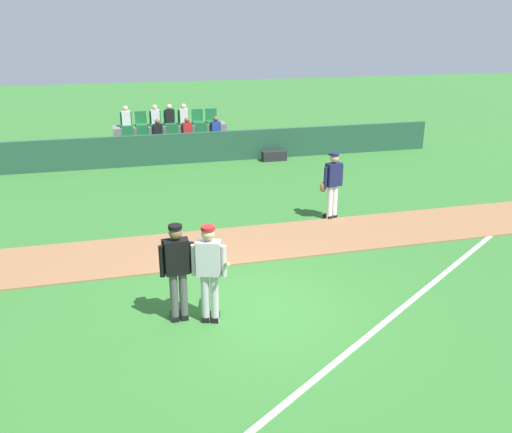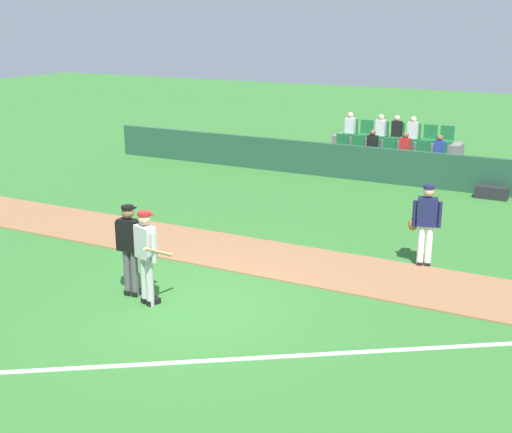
# 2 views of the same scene
# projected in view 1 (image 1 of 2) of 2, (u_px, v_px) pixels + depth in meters

# --- Properties ---
(ground_plane) EXTENTS (80.00, 80.00, 0.00)m
(ground_plane) POSITION_uv_depth(u_px,v_px,m) (250.00, 307.00, 9.74)
(ground_plane) COLOR #33702D
(infield_dirt_path) EXTENTS (28.00, 2.14, 0.03)m
(infield_dirt_path) POSITION_uv_depth(u_px,v_px,m) (219.00, 246.00, 12.36)
(infield_dirt_path) COLOR #936642
(infield_dirt_path) RESTS_ON ground
(foul_line_chalk) EXTENTS (9.97, 6.84, 0.01)m
(foul_line_chalk) POSITION_uv_depth(u_px,v_px,m) (413.00, 300.00, 10.00)
(foul_line_chalk) COLOR white
(foul_line_chalk) RESTS_ON ground
(dugout_fence) EXTENTS (20.00, 0.16, 1.10)m
(dugout_fence) POSITION_uv_depth(u_px,v_px,m) (177.00, 149.00, 19.46)
(dugout_fence) COLOR #234C38
(dugout_fence) RESTS_ON ground
(stadium_bleachers) EXTENTS (4.45, 2.10, 1.90)m
(stadium_bleachers) POSITION_uv_depth(u_px,v_px,m) (172.00, 142.00, 20.79)
(stadium_bleachers) COLOR slate
(stadium_bleachers) RESTS_ON ground
(batter_grey_jersey) EXTENTS (0.59, 0.80, 1.76)m
(batter_grey_jersey) POSITION_uv_depth(u_px,v_px,m) (210.00, 270.00, 8.96)
(batter_grey_jersey) COLOR #B2B2B2
(batter_grey_jersey) RESTS_ON ground
(umpire_home_plate) EXTENTS (0.59, 0.32, 1.76)m
(umpire_home_plate) POSITION_uv_depth(u_px,v_px,m) (177.00, 267.00, 9.01)
(umpire_home_plate) COLOR #4C4C4C
(umpire_home_plate) RESTS_ON ground
(runner_navy_jersey) EXTENTS (0.67, 0.38, 1.76)m
(runner_navy_jersey) POSITION_uv_depth(u_px,v_px,m) (332.00, 184.00, 13.81)
(runner_navy_jersey) COLOR white
(runner_navy_jersey) RESTS_ON ground
(equipment_bag) EXTENTS (0.90, 0.36, 0.36)m
(equipment_bag) POSITION_uv_depth(u_px,v_px,m) (274.00, 156.00, 20.02)
(equipment_bag) COLOR #232328
(equipment_bag) RESTS_ON ground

